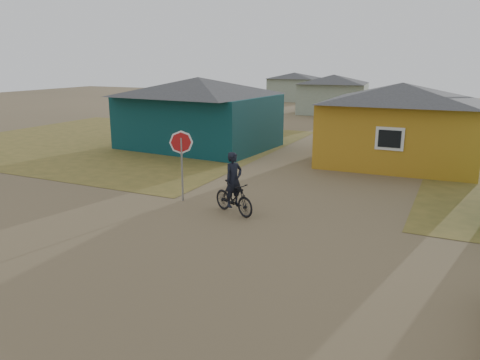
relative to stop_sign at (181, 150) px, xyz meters
name	(u,v)px	position (x,y,z in m)	size (l,w,h in m)	color
ground	(219,259)	(3.59, -3.95, -1.88)	(120.00, 120.00, 0.00)	brown
grass_nw	(119,141)	(-10.41, 9.05, -1.87)	(20.00, 18.00, 0.00)	olive
house_teal	(199,112)	(-4.91, 9.55, 0.18)	(8.93, 7.08, 4.00)	#093135
house_yellow	(400,122)	(6.09, 10.05, 0.13)	(7.72, 6.76, 3.90)	#B47F1B
house_pale_west	(333,94)	(-2.41, 30.05, -0.02)	(7.04, 6.15, 3.60)	gray
house_pale_north	(294,86)	(-10.41, 42.05, -0.12)	(6.28, 5.81, 3.40)	gray
stop_sign	(181,150)	(0.00, 0.00, 0.00)	(0.83, 0.18, 2.56)	gray
cyclist	(234,192)	(2.31, -0.52, -1.12)	(1.89, 1.20, 2.07)	black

